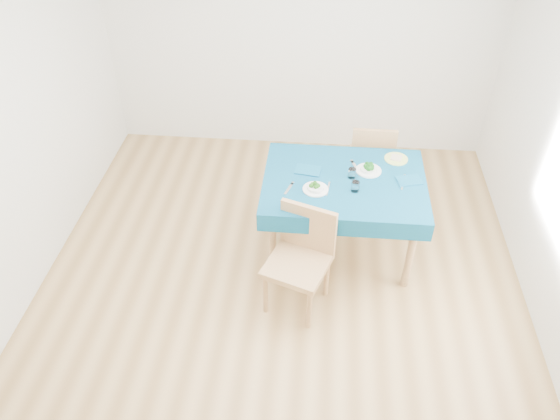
# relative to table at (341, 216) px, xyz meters

# --- Properties ---
(room_shell) EXTENTS (4.02, 4.52, 2.73)m
(room_shell) POSITION_rel_table_xyz_m (-0.48, -0.54, 0.97)
(room_shell) COLOR olive
(room_shell) RESTS_ON ground
(table) EXTENTS (1.32, 1.00, 0.76)m
(table) POSITION_rel_table_xyz_m (0.00, 0.00, 0.00)
(table) COLOR navy
(table) RESTS_ON ground
(chair_near) EXTENTS (0.58, 0.61, 1.11)m
(chair_near) POSITION_rel_table_xyz_m (-0.34, -0.67, 0.18)
(chair_near) COLOR #A67C4E
(chair_near) RESTS_ON ground
(chair_far) EXTENTS (0.41, 0.44, 1.00)m
(chair_far) POSITION_rel_table_xyz_m (0.27, 0.83, 0.12)
(chair_far) COLOR #A67C4E
(chair_far) RESTS_ON ground
(bowl_near) EXTENTS (0.20, 0.20, 0.06)m
(bowl_near) POSITION_rel_table_xyz_m (-0.23, -0.15, 0.41)
(bowl_near) COLOR white
(bowl_near) RESTS_ON table
(bowl_far) EXTENTS (0.21, 0.21, 0.06)m
(bowl_far) POSITION_rel_table_xyz_m (0.20, 0.14, 0.41)
(bowl_far) COLOR white
(bowl_far) RESTS_ON table
(fork_near) EXTENTS (0.07, 0.16, 0.00)m
(fork_near) POSITION_rel_table_xyz_m (-0.44, -0.16, 0.38)
(fork_near) COLOR silver
(fork_near) RESTS_ON table
(knife_near) EXTENTS (0.04, 0.19, 0.00)m
(knife_near) POSITION_rel_table_xyz_m (-0.13, -0.13, 0.38)
(knife_near) COLOR silver
(knife_near) RESTS_ON table
(fork_far) EXTENTS (0.09, 0.18, 0.00)m
(fork_far) POSITION_rel_table_xyz_m (0.09, 0.19, 0.38)
(fork_far) COLOR silver
(fork_far) RESTS_ON table
(knife_far) EXTENTS (0.06, 0.22, 0.00)m
(knife_far) POSITION_rel_table_xyz_m (0.47, 0.01, 0.38)
(knife_far) COLOR silver
(knife_far) RESTS_ON table
(napkin_near) EXTENTS (0.23, 0.18, 0.01)m
(napkin_near) POSITION_rel_table_xyz_m (-0.30, 0.10, 0.39)
(napkin_near) COLOR navy
(napkin_near) RESTS_ON table
(napkin_far) EXTENTS (0.22, 0.18, 0.01)m
(napkin_far) POSITION_rel_table_xyz_m (0.52, 0.04, 0.38)
(napkin_far) COLOR navy
(napkin_far) RESTS_ON table
(tumbler_center) EXTENTS (0.06, 0.06, 0.08)m
(tumbler_center) POSITION_rel_table_xyz_m (0.06, 0.04, 0.42)
(tumbler_center) COLOR white
(tumbler_center) RESTS_ON table
(tumbler_side) EXTENTS (0.07, 0.07, 0.08)m
(tumbler_side) POSITION_rel_table_xyz_m (0.08, -0.13, 0.42)
(tumbler_side) COLOR white
(tumbler_side) RESTS_ON table
(side_plate) EXTENTS (0.20, 0.20, 0.01)m
(side_plate) POSITION_rel_table_xyz_m (0.44, 0.34, 0.38)
(side_plate) COLOR #CDE36E
(side_plate) RESTS_ON table
(bread_slice) EXTENTS (0.11, 0.11, 0.01)m
(bread_slice) POSITION_rel_table_xyz_m (0.44, 0.34, 0.40)
(bread_slice) COLOR beige
(bread_slice) RESTS_ON side_plate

